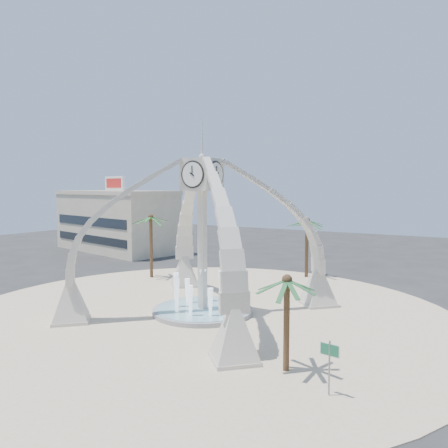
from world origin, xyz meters
The scene contains 9 objects.
ground centered at (0.00, 0.00, 0.00)m, with size 140.00×140.00×0.00m, color #282828.
plaza centered at (0.00, 0.00, 0.03)m, with size 40.00×40.00×0.06m, color beige.
clock_tower centered at (0.00, 0.00, 6.49)m, with size 17.94×17.94×16.30m.
fountain centered at (0.00, 0.00, 0.29)m, with size 8.00×8.00×3.62m.
building_nw centered at (-32.00, 22.00, 4.83)m, with size 23.75×13.73×11.90m.
palm_east centered at (10.17, -6.78, 5.02)m, with size 4.09×4.09×5.77m.
palm_west centered at (-12.78, 8.53, 6.72)m, with size 4.85×4.85×7.58m.
palm_north centered at (1.90, 17.88, 6.33)m, with size 4.96×4.96×7.19m.
street_sign centered at (13.09, -8.35, 1.96)m, with size 1.00×0.17×2.75m.
Camera 1 is at (19.41, -28.25, 10.01)m, focal length 35.00 mm.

